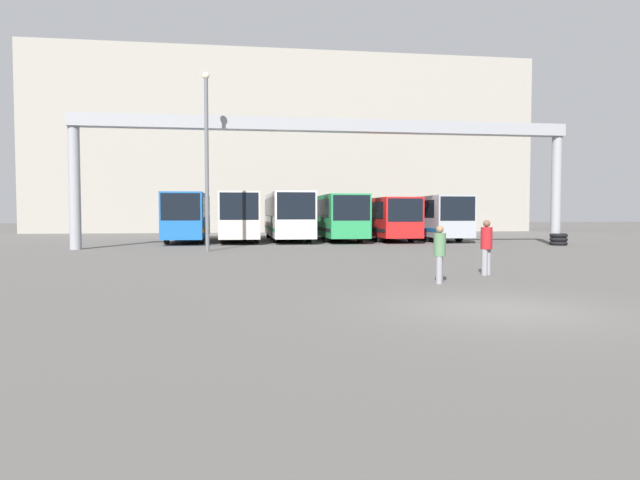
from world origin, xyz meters
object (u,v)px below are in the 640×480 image
Objects in this scene: bus_slot_2 at (287,214)px; bus_slot_4 at (385,216)px; bus_slot_3 at (335,215)px; tire_stack at (559,239)px; bus_slot_1 at (239,214)px; bus_slot_5 at (428,215)px; bus_slot_0 at (188,214)px; pedestrian_mid_left at (486,246)px; pedestrian_mid_right at (440,253)px; lamp_post at (207,155)px.

bus_slot_2 is 6.95m from bus_slot_4.
bus_slot_3 is 11.44× the size of tire_stack.
bus_slot_1 is at bearing -176.04° from bus_slot_3.
bus_slot_5 is (6.84, -0.33, -0.04)m from bus_slot_3.
tire_stack is (5.40, -8.09, -1.42)m from bus_slot_5.
bus_slot_2 reaches higher than bus_slot_3.
bus_slot_0 is 0.94× the size of bus_slot_5.
bus_slot_5 is (10.26, -0.62, -0.12)m from bus_slot_2.
tire_stack is at bearing -22.61° from bus_slot_1.
bus_slot_0 is at bearing 178.91° from bus_slot_4.
bus_slot_5 is at bearing 9.82° from bus_slot_4.
bus_slot_1 is (3.42, 0.19, 0.03)m from bus_slot_0.
bus_slot_3 reaches higher than pedestrian_mid_left.
bus_slot_1 reaches higher than bus_slot_3.
bus_slot_0 is 0.85× the size of bus_slot_2.
bus_slot_5 is (13.68, 0.14, -0.10)m from bus_slot_1.
bus_slot_4 is at bearing -1.09° from bus_slot_0.
bus_slot_3 is 7.36× the size of pedestrian_mid_right.
bus_slot_1 is at bearing 3.14° from bus_slot_0.
tire_stack is at bearing -56.28° from bus_slot_5.
bus_slot_2 reaches higher than bus_slot_4.
lamp_post reaches higher than tire_stack.
lamp_post is at bearing -140.54° from bus_slot_4.
bus_slot_3 is at bearing 145.48° from tire_stack.
bus_slot_1 is 10.27m from bus_slot_4.
bus_slot_0 is 10.28m from bus_slot_3.
lamp_post reaches higher than bus_slot_0.
bus_slot_2 is 23.95m from pedestrian_mid_left.
pedestrian_mid_left is at bearing -79.91° from bus_slot_2.
pedestrian_mid_right reaches higher than tire_stack.
bus_slot_0 is 0.89× the size of bus_slot_3.
pedestrian_mid_left is (7.61, -22.79, -0.96)m from bus_slot_1.
bus_slot_1 is 10.53× the size of tire_stack.
lamp_post is (-15.32, -10.39, 3.10)m from bus_slot_5.
pedestrian_mid_right is (8.81, -24.44, -1.00)m from bus_slot_0.
pedestrian_mid_left is 16.09m from lamp_post.
bus_slot_4 is 11.65m from tire_stack.
bus_slot_2 is at bearing 65.30° from lamp_post.
bus_slot_1 is at bearing 177.50° from bus_slot_4.
bus_slot_4 reaches higher than tire_stack.
bus_slot_3 is 6.85m from bus_slot_5.
bus_slot_0 reaches higher than tire_stack.
tire_stack is (11.46, 14.85, -0.56)m from pedestrian_mid_left.
bus_slot_0 is 6.91m from bus_slot_2.
bus_slot_2 is 1.38× the size of lamp_post.
bus_slot_0 is at bearing -176.86° from bus_slot_1.
bus_slot_4 is at bearing 39.46° from lamp_post.
bus_slot_4 reaches higher than pedestrian_mid_left.
bus_slot_5 reaches higher than pedestrian_mid_left.
bus_slot_3 is at bearing -116.45° from pedestrian_mid_left.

